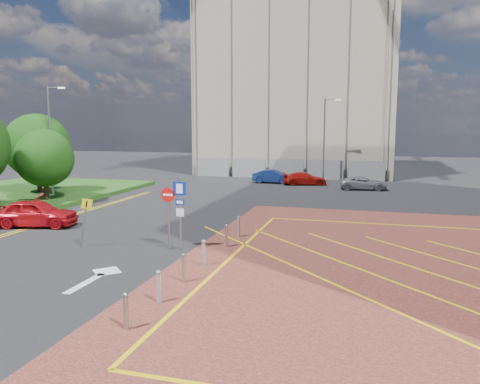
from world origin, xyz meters
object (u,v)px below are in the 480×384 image
at_px(lamp_left_far, 51,136).
at_px(car_red_left, 35,213).
at_px(tree_d, 37,146).
at_px(tree_c, 45,158).
at_px(lamp_back, 325,137).
at_px(car_blue_back, 273,177).
at_px(car_silver_back, 363,183).
at_px(car_red_back, 304,179).
at_px(sign_cluster, 176,206).
at_px(warning_sign, 85,216).

xyz_separation_m(lamp_left_far, car_red_left, (5.42, -8.67, -3.91)).
bearing_deg(tree_d, tree_c, -45.00).
height_order(tree_c, lamp_back, lamp_back).
xyz_separation_m(car_blue_back, car_silver_back, (8.40, -2.39, -0.08)).
xyz_separation_m(tree_d, car_red_back, (19.05, 12.36, -3.28)).
height_order(lamp_left_far, sign_cluster, lamp_left_far).
xyz_separation_m(tree_c, lamp_left_far, (-0.92, 2.00, 1.47)).
height_order(car_blue_back, car_red_back, car_blue_back).
relative_size(tree_c, car_red_back, 1.22).
distance_m(lamp_left_far, sign_cluster, 18.58).
bearing_deg(warning_sign, tree_c, 134.87).
xyz_separation_m(warning_sign, car_silver_back, (11.67, 23.18, -0.87)).
bearing_deg(sign_cluster, car_red_back, 84.73).
bearing_deg(sign_cluster, tree_d, 144.42).
xyz_separation_m(tree_d, car_silver_back, (24.37, 10.44, -3.31)).
bearing_deg(car_silver_back, sign_cluster, 154.74).
xyz_separation_m(lamp_left_far, sign_cluster, (14.72, -11.02, -2.71)).
xyz_separation_m(lamp_left_far, lamp_back, (18.50, 16.00, -0.30)).
height_order(tree_c, car_red_left, tree_c).
bearing_deg(warning_sign, car_blue_back, 82.72).
height_order(tree_c, car_red_back, tree_c).
bearing_deg(car_red_left, tree_c, 19.43).
xyz_separation_m(lamp_left_far, car_blue_back, (13.89, 13.83, -4.03)).
bearing_deg(lamp_back, sign_cluster, -97.97).
height_order(lamp_back, car_silver_back, lamp_back).
bearing_deg(lamp_left_far, car_blue_back, 44.87).
relative_size(tree_c, lamp_back, 0.61).
relative_size(warning_sign, car_blue_back, 0.59).
height_order(warning_sign, car_blue_back, warning_sign).
bearing_deg(car_red_left, warning_sign, -135.18).
xyz_separation_m(car_red_left, car_silver_back, (16.87, 20.11, -0.20)).
relative_size(tree_c, lamp_left_far, 0.61).
relative_size(sign_cluster, car_red_back, 0.79).
distance_m(car_red_left, car_blue_back, 24.04).
distance_m(tree_d, lamp_back, 25.47).
relative_size(tree_d, car_red_left, 1.38).
distance_m(lamp_back, car_red_back, 4.85).
xyz_separation_m(warning_sign, car_red_left, (-5.20, 3.08, -0.68)).
bearing_deg(lamp_back, tree_d, -143.91).
distance_m(lamp_left_far, warning_sign, 16.17).
distance_m(tree_d, car_silver_back, 26.72).
xyz_separation_m(tree_d, sign_cluster, (16.80, -12.02, -1.92)).
bearing_deg(lamp_back, tree_c, -134.32).
distance_m(tree_d, warning_sign, 18.16).
distance_m(sign_cluster, car_red_back, 24.52).
xyz_separation_m(warning_sign, car_red_back, (6.34, 25.11, -0.84)).
bearing_deg(lamp_back, car_blue_back, -154.79).
relative_size(lamp_left_far, car_blue_back, 2.08).
relative_size(lamp_back, car_red_left, 1.82).
xyz_separation_m(lamp_back, sign_cluster, (-3.78, -27.02, -2.41)).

